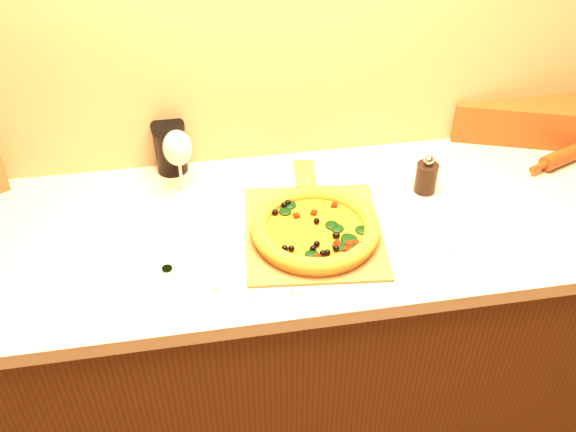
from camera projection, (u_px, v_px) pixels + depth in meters
The scene contains 10 objects.
cabinet at pixel (300, 339), 1.98m from camera, with size 2.80×0.65×0.86m, color #472B0F.
countertop at pixel (302, 226), 1.70m from camera, with size 2.84×0.68×0.04m, color beige.
pizza_peel at pixel (313, 228), 1.66m from camera, with size 0.39×0.54×0.01m.
pizza at pixel (315, 229), 1.62m from camera, with size 0.33×0.33×0.05m.
bottle_cap at pixel (167, 268), 1.54m from camera, with size 0.03×0.03×0.01m, color black.
pepper_grinder at pixel (426, 177), 1.76m from camera, with size 0.06×0.06×0.11m.
rolling_pin at pixel (573, 153), 1.90m from camera, with size 0.33×0.15×0.05m.
bread_bag at pixel (528, 119), 1.98m from camera, with size 0.45×0.15×0.13m, color #633313.
wine_glass at pixel (178, 150), 1.71m from camera, with size 0.08×0.08×0.19m.
dark_jar at pixel (170, 147), 1.83m from camera, with size 0.09×0.09×0.15m.
Camera 1 is at (-0.26, 0.14, 1.96)m, focal length 40.00 mm.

